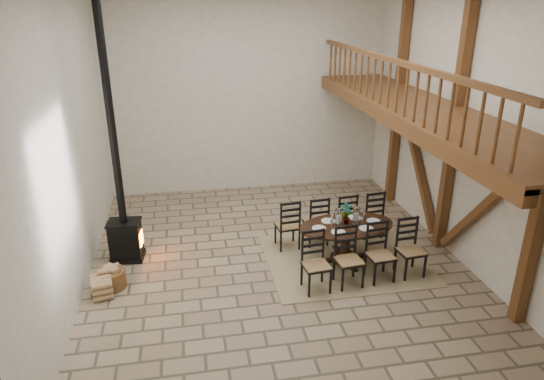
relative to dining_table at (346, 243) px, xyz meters
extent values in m
plane|color=#978465|center=(-1.30, 0.23, -0.38)|extent=(8.00, 8.00, 0.00)
cube|color=white|center=(-1.30, 4.23, 2.12)|extent=(7.00, 0.02, 5.00)
cube|color=white|center=(-1.30, -3.77, 2.12)|extent=(7.00, 0.02, 5.00)
cube|color=white|center=(-4.80, 0.23, 2.12)|extent=(0.02, 8.00, 5.00)
cube|color=white|center=(2.20, 0.23, 2.12)|extent=(0.02, 8.00, 5.00)
cube|color=brown|center=(2.08, 0.23, 2.12)|extent=(0.18, 0.18, 5.00)
cube|color=brown|center=(2.08, 2.73, 2.12)|extent=(0.18, 0.18, 5.00)
cube|color=brown|center=(2.08, -1.02, 1.02)|extent=(0.14, 2.16, 2.54)
cube|color=brown|center=(2.08, 1.48, 1.02)|extent=(0.14, 2.16, 2.54)
cube|color=brown|center=(2.08, 0.23, 2.42)|extent=(0.20, 7.80, 0.20)
cube|color=brown|center=(1.40, 0.23, 2.47)|extent=(1.60, 7.80, 0.12)
cube|color=brown|center=(0.70, 0.23, 2.37)|extent=(0.18, 7.80, 0.22)
cube|color=brown|center=(0.70, 0.23, 3.37)|extent=(0.09, 7.60, 0.09)
cube|color=brown|center=(0.70, 0.23, 2.95)|extent=(0.06, 7.60, 0.86)
cube|color=tan|center=(0.00, 0.00, -0.37)|extent=(3.00, 2.50, 0.02)
ellipsoid|color=black|center=(0.00, 0.00, 0.36)|extent=(1.95, 1.29, 0.04)
cylinder|color=black|center=(0.00, 0.00, -0.02)|extent=(0.18, 0.18, 0.68)
cylinder|color=black|center=(0.00, 0.00, -0.33)|extent=(0.57, 0.57, 0.06)
cube|color=tan|center=(-0.83, -0.90, 0.10)|extent=(0.49, 0.47, 0.04)
cube|color=black|center=(-0.83, -0.90, -0.15)|extent=(0.47, 0.47, 0.47)
cube|color=black|center=(-0.85, -0.71, 0.39)|extent=(0.39, 0.08, 0.61)
cube|color=tan|center=(-0.22, -0.84, 0.10)|extent=(0.49, 0.47, 0.04)
cube|color=black|center=(-0.22, -0.84, -0.15)|extent=(0.47, 0.47, 0.47)
cube|color=black|center=(-0.24, -0.65, 0.39)|extent=(0.39, 0.08, 0.61)
cube|color=tan|center=(0.38, -0.78, 0.10)|extent=(0.49, 0.47, 0.04)
cube|color=black|center=(0.38, -0.78, -0.15)|extent=(0.47, 0.47, 0.47)
cube|color=black|center=(0.36, -0.59, 0.39)|extent=(0.39, 0.08, 0.61)
cube|color=tan|center=(0.99, -0.72, 0.10)|extent=(0.49, 0.47, 0.04)
cube|color=black|center=(0.99, -0.72, -0.15)|extent=(0.47, 0.47, 0.47)
cube|color=black|center=(0.97, -0.53, 0.39)|extent=(0.39, 0.08, 0.61)
cube|color=tan|center=(-0.99, 0.72, 0.10)|extent=(0.49, 0.47, 0.04)
cube|color=black|center=(-0.99, 0.72, -0.15)|extent=(0.47, 0.47, 0.47)
cube|color=black|center=(-0.97, 0.53, 0.39)|extent=(0.39, 0.08, 0.61)
cube|color=tan|center=(-0.38, 0.78, 0.10)|extent=(0.49, 0.47, 0.04)
cube|color=black|center=(-0.38, 0.78, -0.15)|extent=(0.47, 0.47, 0.47)
cube|color=black|center=(-0.36, 0.59, 0.39)|extent=(0.39, 0.08, 0.61)
cube|color=tan|center=(0.22, 0.84, 0.10)|extent=(0.49, 0.47, 0.04)
cube|color=black|center=(0.22, 0.84, -0.15)|extent=(0.47, 0.47, 0.47)
cube|color=black|center=(0.24, 0.65, 0.39)|extent=(0.39, 0.08, 0.61)
cube|color=tan|center=(0.83, 0.90, 0.10)|extent=(0.49, 0.47, 0.04)
cube|color=black|center=(0.83, 0.90, -0.15)|extent=(0.47, 0.47, 0.47)
cube|color=black|center=(0.85, 0.71, 0.39)|extent=(0.39, 0.08, 0.61)
cube|color=silver|center=(0.00, 0.00, 0.38)|extent=(1.48, 0.85, 0.01)
cube|color=white|center=(0.00, 0.00, 0.47)|extent=(0.94, 0.39, 0.18)
cylinder|color=white|center=(-0.18, -0.02, 0.55)|extent=(0.12, 0.12, 0.34)
cylinder|color=white|center=(0.18, 0.02, 0.55)|extent=(0.12, 0.12, 0.34)
cylinder|color=white|center=(-0.18, -0.02, 0.46)|extent=(0.06, 0.06, 0.16)
cylinder|color=white|center=(0.18, 0.02, 0.46)|extent=(0.06, 0.06, 0.16)
imported|color=#4C723F|center=(0.00, 0.05, 0.59)|extent=(0.24, 0.17, 0.43)
cube|color=black|center=(-4.15, 0.83, -0.34)|extent=(0.66, 0.53, 0.10)
cube|color=black|center=(-4.15, 0.83, 0.05)|extent=(0.61, 0.48, 0.67)
cube|color=#FF590C|center=(-3.85, 0.80, 0.05)|extent=(0.05, 0.27, 0.27)
cube|color=black|center=(-4.15, 0.83, 0.40)|extent=(0.65, 0.52, 0.04)
cylinder|color=black|center=(-4.15, 0.83, 2.52)|extent=(0.14, 0.14, 4.20)
cylinder|color=brown|center=(-4.33, -0.16, -0.22)|extent=(0.50, 0.50, 0.33)
cube|color=tan|center=(-4.33, -0.16, -0.01)|extent=(0.27, 0.27, 0.10)
cube|color=tan|center=(-4.46, -0.40, -0.21)|extent=(0.42, 0.52, 0.34)
camera|label=1|loc=(-2.88, -7.85, 4.37)|focal=32.00mm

